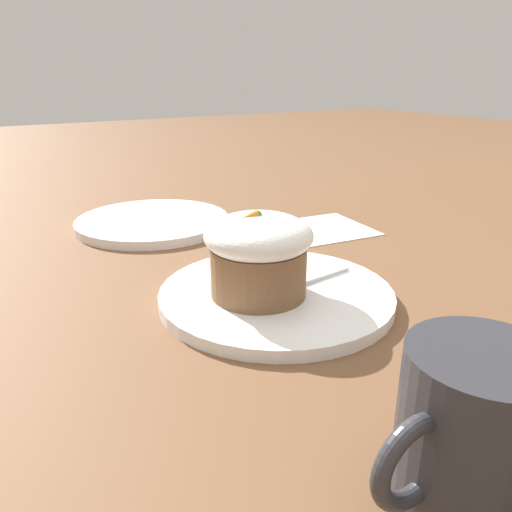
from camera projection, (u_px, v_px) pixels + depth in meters
The scene contains 7 objects.
ground_plane at pixel (276, 300), 0.51m from camera, with size 4.00×4.00×0.00m, color brown.
dessert_plate at pixel (276, 295), 0.51m from camera, with size 0.24×0.24×0.01m.
carrot_cake at pixel (256, 251), 0.49m from camera, with size 0.11×0.11×0.09m.
spoon at pixel (287, 287), 0.51m from camera, with size 0.13×0.04×0.01m.
coffee_cup at pixel (471, 431), 0.26m from camera, with size 0.11×0.08×0.09m.
side_plate at pixel (153, 222), 0.76m from camera, with size 0.23×0.23×0.01m.
paper_napkin at pixel (318, 229), 0.74m from camera, with size 0.16×0.14×0.00m.
Camera 1 is at (0.26, 0.39, 0.22)m, focal length 35.00 mm.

